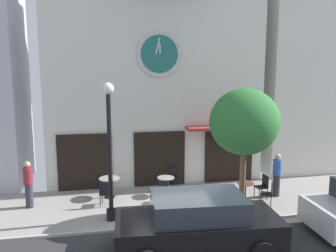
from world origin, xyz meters
TOP-DOWN VIEW (x-y plane):
  - ground_plane at (0.00, -0.51)m, footprint 24.08×9.06m
  - clock_building at (0.12, 5.34)m, footprint 9.18×4.02m
  - neighbor_building_right at (7.96, 5.68)m, footprint 5.42×3.35m
  - street_lamp at (-1.95, 0.88)m, footprint 0.36×0.36m
  - street_tree at (2.37, 0.56)m, footprint 2.29×2.06m
  - cafe_table_near_door at (-1.98, 2.91)m, footprint 0.79×0.79m
  - cafe_table_center_right at (0.17, 2.74)m, footprint 0.65×0.65m
  - cafe_table_center_left at (2.90, 1.48)m, footprint 0.60×0.60m
  - cafe_chair_right_end at (3.72, 1.74)m, footprint 0.44×0.44m
  - cafe_chair_under_awning at (-0.04, 1.89)m, footprint 0.54×0.54m
  - cafe_chair_facing_wall at (0.60, 3.44)m, footprint 0.56×0.56m
  - cafe_chair_corner at (-2.14, 2.05)m, footprint 0.47×0.47m
  - cafe_chair_by_entrance at (3.57, 0.99)m, footprint 0.54×0.54m
  - pedestrian_blue at (4.35, 1.89)m, footprint 0.37×0.37m
  - pedestrian_maroon at (-4.78, 2.44)m, footprint 0.39×0.39m
  - parked_car_black at (0.28, -1.47)m, footprint 4.39×2.21m

SIDE VIEW (x-z plane):
  - ground_plane at x=0.00m, z-range -0.09..0.04m
  - cafe_table_center_left at x=2.90m, z-range 0.11..0.86m
  - cafe_table_center_right at x=0.17m, z-range 0.13..0.85m
  - cafe_chair_right_end at x=3.72m, z-range 0.08..0.98m
  - cafe_chair_under_awning at x=-0.04m, z-range 0.08..0.98m
  - cafe_chair_facing_wall at x=0.60m, z-range 0.08..0.98m
  - cafe_chair_corner at x=-2.14m, z-range 0.08..0.98m
  - cafe_chair_by_entrance at x=3.57m, z-range 0.08..0.98m
  - cafe_table_near_door at x=-1.98m, z-range 0.19..0.95m
  - parked_car_black at x=0.28m, z-range -0.01..1.54m
  - pedestrian_blue at x=4.35m, z-range 0.03..1.70m
  - pedestrian_maroon at x=-4.78m, z-range 0.03..1.70m
  - street_lamp at x=-1.95m, z-range 0.03..4.45m
  - street_tree at x=2.37m, z-range 1.01..5.24m
  - clock_building at x=0.12m, z-range 0.21..11.08m
  - neighbor_building_right at x=7.96m, z-range 0.00..11.40m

